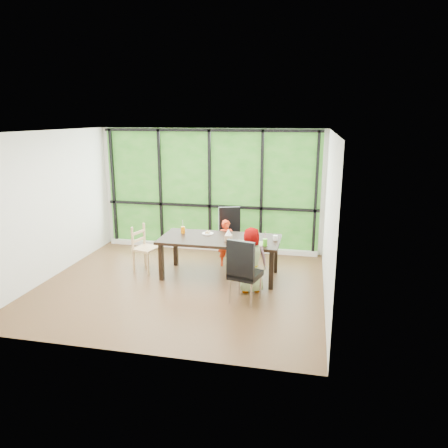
{
  "coord_description": "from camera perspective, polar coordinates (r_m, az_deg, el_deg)",
  "views": [
    {
      "loc": [
        2.2,
        -6.67,
        2.93
      ],
      "look_at": [
        0.68,
        0.49,
        1.05
      ],
      "focal_mm": 33.54,
      "sensor_mm": 36.0,
      "label": 1
    }
  ],
  "objects": [
    {
      "name": "plate_near",
      "position": [
        7.45,
        3.44,
        -2.56
      ],
      "size": [
        0.26,
        0.26,
        0.02
      ],
      "primitive_type": "cylinder",
      "color": "white",
      "rests_on": "dining_table"
    },
    {
      "name": "chair_interior_leather",
      "position": [
        6.77,
        2.93,
        -6.28
      ],
      "size": [
        0.56,
        0.56,
        1.08
      ],
      "primitive_type": "cube",
      "rotation": [
        0.0,
        0.0,
        2.88
      ],
      "color": "black",
      "rests_on": "ground"
    },
    {
      "name": "crepe_rolls_near",
      "position": [
        7.45,
        3.44,
        -2.37
      ],
      "size": [
        0.15,
        0.12,
        0.04
      ],
      "primitive_type": null,
      "color": "tan",
      "rests_on": "plate_near"
    },
    {
      "name": "placemat",
      "position": [
        7.43,
        3.48,
        -2.66
      ],
      "size": [
        0.47,
        0.35,
        0.01
      ],
      "primitive_type": "cube",
      "color": "tan",
      "rests_on": "dining_table"
    },
    {
      "name": "window_sill",
      "position": [
        9.54,
        -1.96,
        -3.17
      ],
      "size": [
        4.8,
        0.12,
        0.1
      ],
      "primitive_type": "cube",
      "color": "silver",
      "rests_on": "ground"
    },
    {
      "name": "window_mullions",
      "position": [
        9.27,
        -1.96,
        4.59
      ],
      "size": [
        4.8,
        0.06,
        2.65
      ],
      "primitive_type": null,
      "color": "black",
      "rests_on": "back_wall"
    },
    {
      "name": "tissue",
      "position": [
        7.55,
        0.61,
        -1.11
      ],
      "size": [
        0.12,
        0.12,
        0.11
      ],
      "primitive_type": "cone",
      "color": "white",
      "rests_on": "tissue_box"
    },
    {
      "name": "child_older",
      "position": [
        7.16,
        3.57,
        -4.91
      ],
      "size": [
        0.64,
        0.52,
        1.13
      ],
      "primitive_type": "imported",
      "rotation": [
        0.0,
        0.0,
        3.47
      ],
      "color": "gray",
      "rests_on": "ground"
    },
    {
      "name": "child_toddler",
      "position": [
        8.41,
        0.34,
        -2.59
      ],
      "size": [
        0.4,
        0.32,
        0.94
      ],
      "primitive_type": "imported",
      "rotation": [
        0.0,
        0.0,
        0.32
      ],
      "color": "red",
      "rests_on": "ground"
    },
    {
      "name": "ground",
      "position": [
        7.61,
        -5.86,
        -8.31
      ],
      "size": [
        5.0,
        5.0,
        0.0
      ],
      "primitive_type": "plane",
      "color": "black",
      "rests_on": "ground"
    },
    {
      "name": "orange_cup",
      "position": [
        8.11,
        -5.63,
        -0.8
      ],
      "size": [
        0.08,
        0.08,
        0.13
      ],
      "primitive_type": "cylinder",
      "color": "orange",
      "rests_on": "dining_table"
    },
    {
      "name": "straw_pink",
      "position": [
        7.28,
        5.63,
        -1.72
      ],
      "size": [
        0.01,
        0.04,
        0.2
      ],
      "primitive_type": "cylinder",
      "rotation": [
        0.14,
        0.0,
        0.0
      ],
      "color": "pink",
      "rests_on": "green_cup"
    },
    {
      "name": "back_wall",
      "position": [
        9.33,
        -1.88,
        4.65
      ],
      "size": [
        5.0,
        0.0,
        5.0
      ],
      "primitive_type": "plane",
      "rotation": [
        1.57,
        0.0,
        0.0
      ],
      "color": "silver",
      "rests_on": "ground"
    },
    {
      "name": "chair_window_leather",
      "position": [
        8.79,
        0.9,
        -1.37
      ],
      "size": [
        0.58,
        0.58,
        1.08
      ],
      "primitive_type": "cube",
      "rotation": [
        0.0,
        0.0,
        0.32
      ],
      "color": "black",
      "rests_on": "ground"
    },
    {
      "name": "foliage_backdrop",
      "position": [
        9.31,
        -1.91,
        4.63
      ],
      "size": [
        4.8,
        0.02,
        2.65
      ],
      "primitive_type": "cube",
      "color": "#1E5216",
      "rests_on": "back_wall"
    },
    {
      "name": "crepe_rolls_far",
      "position": [
        8.03,
        -2.24,
        -1.12
      ],
      "size": [
        0.1,
        0.12,
        0.04
      ],
      "primitive_type": null,
      "color": "tan",
      "rests_on": "plate_far"
    },
    {
      "name": "green_cup",
      "position": [
        7.31,
        5.61,
        -2.49
      ],
      "size": [
        0.08,
        0.08,
        0.13
      ],
      "primitive_type": "cylinder",
      "color": "#54CE22",
      "rests_on": "dining_table"
    },
    {
      "name": "dining_table",
      "position": [
        7.87,
        -0.56,
        -4.55
      ],
      "size": [
        2.29,
        1.21,
        0.75
      ],
      "primitive_type": "cube",
      "rotation": [
        0.0,
        0.0,
        0.09
      ],
      "color": "black",
      "rests_on": "ground"
    },
    {
      "name": "chair_end_beech",
      "position": [
        8.27,
        -10.59,
        -3.29
      ],
      "size": [
        0.5,
        0.51,
        0.9
      ],
      "primitive_type": "cube",
      "rotation": [
        0.0,
        0.0,
        1.3
      ],
      "color": "tan",
      "rests_on": "ground"
    },
    {
      "name": "tissue_box",
      "position": [
        7.58,
        0.61,
        -1.9
      ],
      "size": [
        0.12,
        0.12,
        0.11
      ],
      "primitive_type": "cube",
      "color": "tan",
      "rests_on": "dining_table"
    },
    {
      "name": "white_mug",
      "position": [
        7.67,
        7.02,
        -1.88
      ],
      "size": [
        0.09,
        0.09,
        0.09
      ],
      "primitive_type": "cylinder",
      "color": "white",
      "rests_on": "dining_table"
    },
    {
      "name": "plate_far",
      "position": [
        8.04,
        -2.24,
        -1.29
      ],
      "size": [
        0.22,
        0.22,
        0.01
      ],
      "primitive_type": "cylinder",
      "color": "white",
      "rests_on": "dining_table"
    },
    {
      "name": "straw_white",
      "position": [
        8.08,
        -5.64,
        -0.09
      ],
      "size": [
        0.01,
        0.04,
        0.2
      ],
      "primitive_type": "cylinder",
      "rotation": [
        0.14,
        0.0,
        0.0
      ],
      "color": "white",
      "rests_on": "orange_cup"
    }
  ]
}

